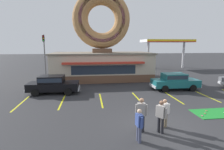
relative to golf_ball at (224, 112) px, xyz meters
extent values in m
plane|color=#2D2D30|center=(-4.75, -1.28, -0.05)|extent=(160.00, 160.00, 0.00)
cube|color=brown|center=(-6.83, 12.72, 0.40)|extent=(12.00, 6.00, 0.90)
cube|color=beige|center=(-6.83, 12.72, 2.00)|extent=(12.00, 6.00, 2.30)
cube|color=slate|center=(-6.83, 12.72, 3.23)|extent=(12.30, 6.30, 0.16)
cube|color=red|center=(-6.83, 9.42, 2.30)|extent=(9.00, 0.60, 0.20)
cube|color=#232D3D|center=(-6.83, 9.70, 1.50)|extent=(7.20, 0.03, 1.00)
cube|color=brown|center=(-6.83, 12.72, 3.56)|extent=(2.40, 1.80, 0.50)
torus|color=#B27F4C|center=(-6.83, 12.72, 7.36)|extent=(7.10, 1.90, 7.10)
torus|color=#D8728C|center=(-6.83, 12.29, 7.36)|extent=(6.25, 1.05, 6.24)
torus|color=#D8667F|center=(-1.70, -0.29, 0.00)|extent=(0.13, 0.13, 0.04)
torus|color=#A5724C|center=(-0.89, 0.43, 0.00)|extent=(0.13, 0.13, 0.04)
torus|color=#A5724C|center=(-1.28, 0.02, 0.00)|extent=(0.13, 0.13, 0.04)
sphere|color=white|center=(0.00, 0.00, 0.00)|extent=(0.04, 0.04, 0.04)
cube|color=#196066|center=(-0.19, 6.14, 0.61)|extent=(4.43, 1.84, 0.68)
cube|color=#196066|center=(-0.34, 6.14, 1.25)|extent=(2.13, 1.60, 0.60)
cube|color=#232D3D|center=(-0.34, 6.14, 1.27)|extent=(2.05, 1.62, 0.36)
cube|color=silver|center=(2.03, 6.09, 0.37)|extent=(0.13, 1.67, 0.24)
cube|color=silver|center=(-2.42, 6.18, 0.37)|extent=(0.13, 1.67, 0.24)
cylinder|color=black|center=(1.19, 6.99, 0.27)|extent=(0.64, 0.23, 0.64)
cylinder|color=black|center=(1.15, 5.23, 0.27)|extent=(0.64, 0.23, 0.64)
cylinder|color=black|center=(-1.54, 7.04, 0.27)|extent=(0.64, 0.23, 0.64)
cylinder|color=black|center=(-1.58, 5.28, 0.27)|extent=(0.64, 0.23, 0.64)
cube|color=black|center=(-11.66, 6.29, 0.61)|extent=(4.45, 1.88, 0.68)
cube|color=black|center=(-11.81, 6.30, 1.25)|extent=(2.14, 1.62, 0.60)
cube|color=#232D3D|center=(-11.81, 6.30, 1.27)|extent=(2.06, 1.64, 0.36)
cube|color=silver|center=(-9.43, 6.23, 0.37)|extent=(0.15, 1.67, 0.24)
cube|color=silver|center=(-13.89, 6.35, 0.37)|extent=(0.15, 1.67, 0.24)
cylinder|color=black|center=(-10.27, 7.13, 0.27)|extent=(0.65, 0.24, 0.64)
cylinder|color=black|center=(-10.32, 5.38, 0.27)|extent=(0.65, 0.24, 0.64)
cylinder|color=black|center=(-13.00, 7.21, 0.27)|extent=(0.65, 0.24, 0.64)
cylinder|color=black|center=(-13.05, 5.45, 0.27)|extent=(0.65, 0.24, 0.64)
cube|color=silver|center=(5.11, 6.14, 0.37)|extent=(0.10, 1.67, 0.24)
cylinder|color=#232328|center=(-6.05, -1.59, 0.38)|extent=(0.15, 0.15, 0.86)
cylinder|color=#232328|center=(-5.86, -1.64, 0.38)|extent=(0.15, 0.15, 0.86)
cube|color=gray|center=(-5.96, -1.61, 1.12)|extent=(0.42, 0.31, 0.63)
cylinder|color=gray|center=(-6.20, -1.56, 1.09)|extent=(0.10, 0.10, 0.58)
cylinder|color=gray|center=(-5.71, -1.67, 1.09)|extent=(0.10, 0.10, 0.58)
sphere|color=#9E7051|center=(-5.96, -1.61, 1.58)|extent=(0.23, 0.23, 0.23)
cylinder|color=#7F7056|center=(-4.51, -1.31, 0.33)|extent=(0.15, 0.15, 0.76)
cylinder|color=#7F7056|center=(-4.71, -1.33, 0.33)|extent=(0.15, 0.15, 0.76)
cube|color=silver|center=(-4.61, -1.32, 0.98)|extent=(0.41, 0.28, 0.55)
cylinder|color=silver|center=(-4.36, -1.29, 0.96)|extent=(0.10, 0.10, 0.51)
cylinder|color=silver|center=(-4.86, -1.35, 0.96)|extent=(0.10, 0.10, 0.51)
sphere|color=#9E7051|center=(-4.61, -1.32, 1.39)|extent=(0.20, 0.20, 0.20)
cylinder|color=#232328|center=(-4.97, -1.95, 0.36)|extent=(0.15, 0.15, 0.82)
cylinder|color=#232328|center=(-5.09, -1.78, 0.36)|extent=(0.15, 0.15, 0.82)
cube|color=gray|center=(-5.03, -1.87, 1.06)|extent=(0.41, 0.45, 0.60)
cylinder|color=gray|center=(-4.89, -2.07, 1.03)|extent=(0.10, 0.10, 0.55)
cylinder|color=gray|center=(-5.17, -1.66, 1.03)|extent=(0.10, 0.10, 0.55)
sphere|color=brown|center=(-5.03, -1.87, 1.50)|extent=(0.22, 0.22, 0.22)
cylinder|color=#474C66|center=(-6.33, -2.41, 0.33)|extent=(0.15, 0.15, 0.75)
cylinder|color=#474C66|center=(-6.31, -2.61, 0.33)|extent=(0.15, 0.15, 0.75)
cube|color=#33478C|center=(-6.32, -2.51, 0.98)|extent=(0.29, 0.41, 0.55)
cylinder|color=#33478C|center=(-6.35, -2.26, 0.95)|extent=(0.10, 0.10, 0.51)
cylinder|color=#33478C|center=(-6.29, -2.76, 0.95)|extent=(0.10, 0.10, 0.51)
sphere|color=beige|center=(-6.32, -2.51, 1.39)|extent=(0.20, 0.20, 0.20)
cylinder|color=#1E662D|center=(-12.32, 9.83, 0.42)|extent=(0.56, 0.56, 0.95)
torus|color=#123D1B|center=(-12.32, 9.83, 0.90)|extent=(0.57, 0.57, 0.05)
cylinder|color=#595B60|center=(-14.97, 17.52, 2.85)|extent=(0.16, 0.16, 5.80)
cube|color=black|center=(-14.97, 17.34, 5.20)|extent=(0.28, 0.24, 0.90)
sphere|color=red|center=(-14.97, 17.22, 5.50)|extent=(0.18, 0.18, 0.18)
sphere|color=orange|center=(-14.97, 17.22, 5.20)|extent=(0.18, 0.18, 0.18)
sphere|color=green|center=(-14.97, 17.22, 4.90)|extent=(0.18, 0.18, 0.18)
cylinder|color=silver|center=(2.42, 21.85, 2.35)|extent=(0.40, 0.40, 4.80)
cylinder|color=silver|center=(9.42, 21.85, 2.35)|extent=(0.40, 0.40, 4.80)
cube|color=silver|center=(5.92, 21.85, 5.00)|extent=(9.00, 4.40, 0.50)
cube|color=yellow|center=(5.92, 19.63, 5.00)|extent=(9.00, 0.04, 0.44)
cube|color=red|center=(5.92, 19.60, 4.83)|extent=(9.00, 0.04, 0.12)
cube|color=yellow|center=(-13.59, 3.72, -0.05)|extent=(0.12, 3.60, 0.01)
cube|color=yellow|center=(-10.59, 3.72, -0.05)|extent=(0.12, 3.60, 0.01)
cube|color=yellow|center=(-7.59, 3.72, -0.05)|extent=(0.12, 3.60, 0.01)
cube|color=yellow|center=(-4.59, 3.72, -0.05)|extent=(0.12, 3.60, 0.01)
cube|color=yellow|center=(-1.59, 3.72, -0.05)|extent=(0.12, 3.60, 0.01)
cube|color=yellow|center=(1.41, 3.72, -0.05)|extent=(0.12, 3.60, 0.01)
camera|label=1|loc=(-8.46, -9.55, 4.26)|focal=28.00mm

